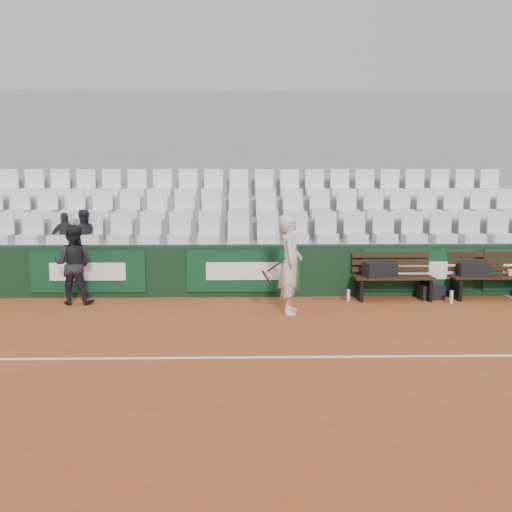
% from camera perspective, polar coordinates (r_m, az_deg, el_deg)
% --- Properties ---
extents(ground, '(80.00, 80.00, 0.00)m').
position_cam_1_polar(ground, '(7.44, 0.40, -10.12)').
color(ground, '#AA4F26').
rests_on(ground, ground).
extents(court_baseline, '(18.00, 0.06, 0.01)m').
position_cam_1_polar(court_baseline, '(7.44, 0.40, -10.09)').
color(court_baseline, white).
rests_on(court_baseline, ground).
extents(back_barrier, '(18.00, 0.34, 1.00)m').
position_cam_1_polar(back_barrier, '(11.22, 0.12, -1.46)').
color(back_barrier, black).
rests_on(back_barrier, ground).
extents(grandstand_tier_front, '(18.00, 0.95, 1.00)m').
position_cam_1_polar(grandstand_tier_front, '(11.84, -0.29, -0.98)').
color(grandstand_tier_front, '#979795').
rests_on(grandstand_tier_front, ground).
extents(grandstand_tier_mid, '(18.00, 0.95, 1.45)m').
position_cam_1_polar(grandstand_tier_mid, '(12.75, -0.37, 0.65)').
color(grandstand_tier_mid, gray).
rests_on(grandstand_tier_mid, ground).
extents(grandstand_tier_back, '(18.00, 0.95, 1.90)m').
position_cam_1_polar(grandstand_tier_back, '(13.67, -0.44, 2.07)').
color(grandstand_tier_back, gray).
rests_on(grandstand_tier_back, ground).
extents(grandstand_rear_wall, '(18.00, 0.30, 4.40)m').
position_cam_1_polar(grandstand_rear_wall, '(14.24, -0.49, 7.33)').
color(grandstand_rear_wall, gray).
rests_on(grandstand_rear_wall, ground).
extents(seat_row_front, '(11.90, 0.44, 0.63)m').
position_cam_1_polar(seat_row_front, '(11.57, -0.27, 2.88)').
color(seat_row_front, silver).
rests_on(seat_row_front, grandstand_tier_front).
extents(seat_row_mid, '(11.90, 0.44, 0.63)m').
position_cam_1_polar(seat_row_mid, '(12.50, -0.36, 5.30)').
color(seat_row_mid, white).
rests_on(seat_row_mid, grandstand_tier_mid).
extents(seat_row_back, '(11.90, 0.44, 0.63)m').
position_cam_1_polar(seat_row_back, '(13.44, -0.43, 7.37)').
color(seat_row_back, white).
rests_on(seat_row_back, grandstand_tier_back).
extents(bench_left, '(1.50, 0.56, 0.45)m').
position_cam_1_polar(bench_left, '(11.18, 13.55, -3.13)').
color(bench_left, '#331E0F').
rests_on(bench_left, ground).
extents(bench_right, '(1.50, 0.56, 0.45)m').
position_cam_1_polar(bench_right, '(11.84, 22.31, -2.90)').
color(bench_right, '#32190F').
rests_on(bench_right, ground).
extents(sports_bag_left, '(0.69, 0.47, 0.27)m').
position_cam_1_polar(sports_bag_left, '(11.08, 12.30, -1.30)').
color(sports_bag_left, black).
rests_on(sports_bag_left, bench_left).
extents(sports_bag_right, '(0.56, 0.31, 0.25)m').
position_cam_1_polar(sports_bag_right, '(11.62, 20.98, -1.28)').
color(sports_bag_right, black).
rests_on(sports_bag_right, bench_right).
extents(sports_bag_ground, '(0.49, 0.34, 0.28)m').
position_cam_1_polar(sports_bag_ground, '(11.44, 17.09, -3.46)').
color(sports_bag_ground, black).
rests_on(sports_bag_ground, ground).
extents(water_bottle_near, '(0.06, 0.06, 0.22)m').
position_cam_1_polar(water_bottle_near, '(10.90, 9.22, -3.90)').
color(water_bottle_near, silver).
rests_on(water_bottle_near, ground).
extents(water_bottle_far, '(0.07, 0.07, 0.24)m').
position_cam_1_polar(water_bottle_far, '(11.19, 18.96, -3.89)').
color(water_bottle_far, '#B0C2C7').
rests_on(water_bottle_far, ground).
extents(tennis_player, '(0.73, 0.66, 1.71)m').
position_cam_1_polar(tennis_player, '(9.71, 3.43, -0.79)').
color(tennis_player, silver).
rests_on(tennis_player, ground).
extents(ball_kid, '(0.75, 0.60, 1.47)m').
position_cam_1_polar(ball_kid, '(10.96, -17.79, -0.80)').
color(ball_kid, black).
rests_on(ball_kid, ground).
extents(spectator_b, '(0.67, 0.40, 1.07)m').
position_cam_1_polar(spectator_b, '(12.15, -18.58, 3.75)').
color(spectator_b, '#2E2A24').
rests_on(spectator_b, grandstand_tier_front).
extents(spectator_c, '(0.67, 0.60, 1.13)m').
position_cam_1_polar(spectator_c, '(12.05, -16.99, 3.92)').
color(spectator_c, '#1E242E').
rests_on(spectator_c, grandstand_tier_front).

